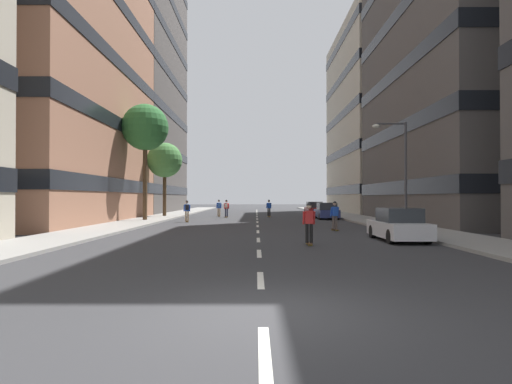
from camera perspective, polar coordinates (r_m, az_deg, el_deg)
ground_plane at (r=37.83m, az=-0.03°, el=-3.75°), size 180.66×180.66×0.00m
sidewalk_left at (r=42.62m, az=-12.86°, el=-3.30°), size 3.52×82.80×0.14m
sidewalk_right at (r=42.67m, az=12.76°, el=-3.30°), size 3.52×82.80×0.14m
lane_markings at (r=38.22m, az=-0.03°, el=-3.72°), size 0.16×67.20×0.01m
building_left_mid at (r=40.74m, az=-26.12°, el=14.32°), size 12.46×23.96×24.87m
building_left_far at (r=63.18m, az=-16.51°, el=13.48°), size 12.46×22.78×34.75m
building_right_mid at (r=41.97m, az=25.98°, el=19.29°), size 12.46×22.33×32.44m
building_right_far at (r=62.21m, az=16.33°, el=8.98°), size 12.46×22.54×24.71m
parked_car_near at (r=21.33m, az=17.83°, el=-4.19°), size 1.82×4.40×1.52m
parked_car_mid at (r=41.41m, az=8.96°, el=-2.51°), size 1.82×4.40×1.52m
parked_car_far at (r=49.97m, az=7.38°, el=-2.21°), size 1.82×4.40×1.52m
street_tree_near at (r=38.37m, az=-14.41°, el=8.07°), size 3.89×3.89×9.72m
street_tree_mid at (r=45.75m, az=-11.99°, el=4.03°), size 3.56×3.56×7.46m
streetlamp_right at (r=28.36m, az=17.98°, el=3.63°), size 2.13×0.30×6.50m
skater_0 at (r=45.45m, az=1.50°, el=-2.00°), size 0.56×0.92×1.78m
skater_1 at (r=26.83m, az=10.01°, el=-2.88°), size 0.57×0.92×1.78m
skater_2 at (r=44.00m, az=-4.07°, el=-2.00°), size 0.56×0.92×1.78m
skater_3 at (r=46.44m, az=-5.03°, el=-1.93°), size 0.56×0.92×1.78m
skater_4 at (r=36.15m, az=-9.16°, el=-2.27°), size 0.57×0.92×1.78m
skater_5 at (r=18.61m, az=6.72°, el=-3.85°), size 0.53×0.90×1.78m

